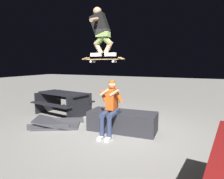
# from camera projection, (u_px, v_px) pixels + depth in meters

# --- Properties ---
(ground_plane) EXTENTS (40.00, 40.00, 0.00)m
(ground_plane) POSITION_uv_depth(u_px,v_px,m) (115.00, 132.00, 5.03)
(ground_plane) COLOR gray
(ledge_box_main) EXTENTS (1.75, 0.80, 0.50)m
(ledge_box_main) POSITION_uv_depth(u_px,v_px,m) (122.00, 121.00, 5.09)
(ledge_box_main) COLOR #28282D
(ledge_box_main) RESTS_ON ground
(person_sitting_on_ledge) EXTENTS (0.59, 0.76, 1.33)m
(person_sitting_on_ledge) POSITION_uv_depth(u_px,v_px,m) (110.00, 105.00, 4.71)
(person_sitting_on_ledge) COLOR #2D3856
(person_sitting_on_ledge) RESTS_ON ground
(skateboard) EXTENTS (1.03, 0.29, 0.13)m
(skateboard) POSITION_uv_depth(u_px,v_px,m) (103.00, 59.00, 4.68)
(skateboard) COLOR #AD8451
(skater_airborne) EXTENTS (0.63, 0.89, 1.12)m
(skater_airborne) POSITION_uv_depth(u_px,v_px,m) (101.00, 30.00, 4.61)
(skater_airborne) COLOR white
(kicker_ramp) EXTENTS (1.42, 1.24, 0.33)m
(kicker_ramp) POSITION_uv_depth(u_px,v_px,m) (57.00, 124.00, 5.46)
(kicker_ramp) COLOR #38383D
(kicker_ramp) RESTS_ON ground
(picnic_table_back) EXTENTS (1.90, 1.60, 0.75)m
(picnic_table_back) POSITION_uv_depth(u_px,v_px,m) (63.00, 100.00, 6.73)
(picnic_table_back) COLOR black
(picnic_table_back) RESTS_ON ground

